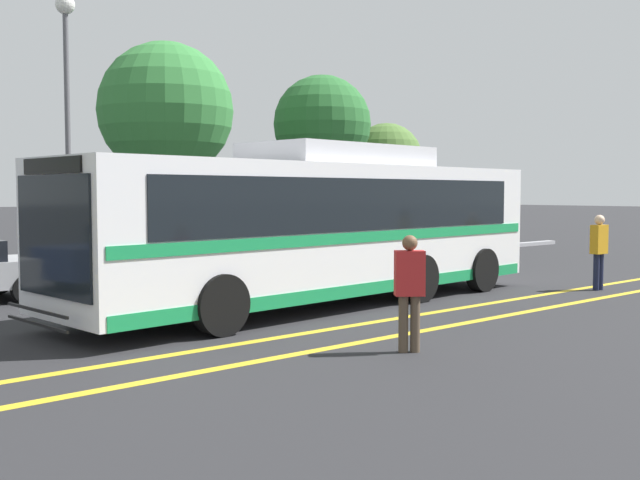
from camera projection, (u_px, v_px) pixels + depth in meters
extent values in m
plane|color=#262628|center=(308.00, 304.00, 15.38)|extent=(220.00, 220.00, 0.00)
cube|color=gold|center=(399.00, 318.00, 13.62)|extent=(31.29, 0.20, 0.01)
cube|color=gold|center=(448.00, 326.00, 12.77)|extent=(31.29, 0.20, 0.01)
cube|color=#99999E|center=(156.00, 274.00, 20.36)|extent=(39.29, 0.36, 0.15)
cube|color=white|center=(320.00, 227.00, 15.17)|extent=(11.45, 3.39, 2.52)
cube|color=black|center=(320.00, 204.00, 15.14)|extent=(9.87, 3.32, 0.99)
cube|color=#198C4C|center=(320.00, 234.00, 15.18)|extent=(11.23, 3.41, 0.20)
cube|color=#198C4C|center=(320.00, 283.00, 15.24)|extent=(11.22, 3.41, 0.24)
cube|color=black|center=(53.00, 236.00, 11.15)|extent=(0.20, 2.28, 1.83)
cube|color=black|center=(51.00, 165.00, 11.08)|extent=(0.17, 1.81, 0.24)
cube|color=silver|center=(339.00, 156.00, 15.48)|extent=(4.09, 2.35, 0.42)
cube|color=black|center=(36.00, 310.00, 11.02)|extent=(0.18, 1.94, 0.04)
cube|color=black|center=(37.00, 324.00, 11.03)|extent=(0.18, 1.94, 0.04)
cylinder|color=black|center=(221.00, 305.00, 11.88)|extent=(1.02, 0.35, 1.00)
cylinder|color=black|center=(137.00, 291.00, 13.63)|extent=(1.02, 0.35, 1.00)
cylinder|color=black|center=(420.00, 278.00, 15.56)|extent=(1.02, 0.35, 1.00)
cylinder|color=black|center=(333.00, 270.00, 17.31)|extent=(1.02, 0.35, 1.00)
cylinder|color=black|center=(482.00, 270.00, 17.25)|extent=(1.02, 0.35, 1.00)
cylinder|color=black|center=(398.00, 263.00, 18.99)|extent=(1.02, 0.35, 1.00)
cylinder|color=black|center=(26.00, 289.00, 15.43)|extent=(0.60, 0.20, 0.60)
cube|color=#4C3823|center=(176.00, 259.00, 18.73)|extent=(4.25, 2.06, 0.66)
cube|color=black|center=(179.00, 237.00, 18.77)|extent=(1.84, 1.69, 0.43)
cylinder|color=black|center=(150.00, 279.00, 17.25)|extent=(0.61, 0.24, 0.60)
cylinder|color=black|center=(113.00, 273.00, 18.45)|extent=(0.61, 0.24, 0.60)
cylinder|color=black|center=(238.00, 270.00, 19.06)|extent=(0.61, 0.24, 0.60)
cylinder|color=black|center=(198.00, 266.00, 20.26)|extent=(0.61, 0.24, 0.60)
cube|color=#9E9EA3|center=(362.00, 248.00, 23.13)|extent=(4.30, 2.17, 0.52)
cube|color=black|center=(365.00, 231.00, 23.16)|extent=(1.86, 1.79, 0.52)
cylinder|color=black|center=(349.00, 261.00, 21.63)|extent=(0.61, 0.23, 0.60)
cylinder|color=black|center=(311.00, 257.00, 23.07)|extent=(0.61, 0.23, 0.60)
cylinder|color=black|center=(413.00, 256.00, 23.22)|extent=(0.61, 0.23, 0.60)
cylinder|color=black|center=(374.00, 253.00, 24.66)|extent=(0.61, 0.23, 0.60)
cylinder|color=brown|center=(403.00, 324.00, 10.69)|extent=(0.14, 0.14, 0.82)
cylinder|color=brown|center=(415.00, 324.00, 10.70)|extent=(0.14, 0.14, 0.82)
cube|color=red|center=(410.00, 273.00, 10.65)|extent=(0.47, 0.43, 0.65)
sphere|color=brown|center=(410.00, 243.00, 10.62)|extent=(0.22, 0.22, 0.22)
cylinder|color=#191E38|center=(600.00, 272.00, 17.54)|extent=(0.14, 0.14, 0.86)
cylinder|color=#191E38|center=(596.00, 272.00, 17.44)|extent=(0.14, 0.14, 0.86)
cube|color=orange|center=(599.00, 239.00, 17.44)|extent=(0.43, 0.25, 0.68)
sphere|color=beige|center=(600.00, 220.00, 17.42)|extent=(0.23, 0.23, 0.23)
cylinder|color=#59595E|center=(68.00, 148.00, 19.65)|extent=(0.14, 0.14, 6.91)
sphere|color=silver|center=(65.00, 4.00, 19.42)|extent=(0.50, 0.50, 0.50)
cylinder|color=#513823|center=(322.00, 207.00, 28.01)|extent=(0.28, 0.28, 3.46)
sphere|color=#28662D|center=(322.00, 124.00, 27.81)|extent=(3.63, 3.63, 3.63)
cylinder|color=#513823|center=(386.00, 217.00, 30.89)|extent=(0.28, 0.28, 2.53)
sphere|color=#4C7033|center=(386.00, 159.00, 30.74)|extent=(2.98, 2.98, 2.98)
cylinder|color=#513823|center=(167.00, 213.00, 23.80)|extent=(0.28, 0.28, 3.28)
sphere|color=#337A38|center=(166.00, 110.00, 23.59)|extent=(4.27, 4.27, 4.27)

